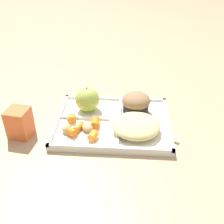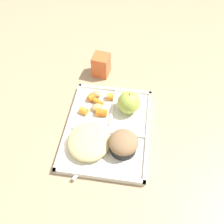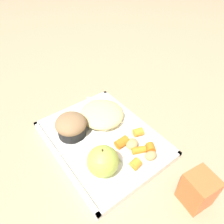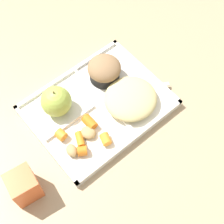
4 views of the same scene
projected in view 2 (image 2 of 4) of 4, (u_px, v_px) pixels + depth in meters
The scene contains 16 objects.
ground at pixel (108, 130), 0.82m from camera, with size 6.00×6.00×0.00m, color tan.
lunch_tray at pixel (108, 129), 0.81m from camera, with size 0.35×0.27×0.02m.
green_apple at pixel (129, 102), 0.82m from camera, with size 0.08×0.08×0.08m.
bran_muffin at pixel (123, 144), 0.73m from camera, with size 0.09×0.09×0.07m.
carrot_slice_edge at pixel (102, 112), 0.83m from camera, with size 0.03×0.03×0.04m, color orange.
carrot_slice_near_corner at pixel (91, 97), 0.87m from camera, with size 0.02×0.02×0.02m, color orange.
carrot_slice_small at pixel (98, 102), 0.86m from camera, with size 0.02×0.02×0.04m, color orange.
carrot_slice_tilted at pixel (84, 111), 0.83m from camera, with size 0.02×0.02×0.03m, color orange.
carrot_slice_large at pixel (110, 96), 0.87m from camera, with size 0.03×0.03×0.02m, color orange.
potato_chunk_wedge at pixel (97, 108), 0.84m from camera, with size 0.04×0.03×0.02m, color tan.
potato_chunk_small at pixel (97, 94), 0.88m from camera, with size 0.03×0.03×0.02m, color tan.
egg_noodle_pile at pixel (89, 141), 0.75m from camera, with size 0.14×0.14×0.04m, color #D6C684.
meatball_front at pixel (93, 141), 0.75m from camera, with size 0.03×0.03×0.03m, color brown.
meatball_center at pixel (87, 142), 0.75m from camera, with size 0.04×0.04×0.04m, color brown.
plastic_fork at pixel (93, 157), 0.74m from camera, with size 0.15×0.09×0.00m.
milk_carton at pixel (101, 65), 0.95m from camera, with size 0.06×0.06×0.09m, color orange.
Camera 2 is at (0.44, 0.08, 0.69)m, focal length 38.69 mm.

